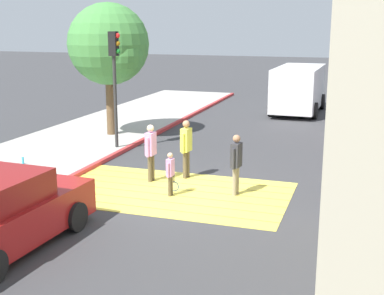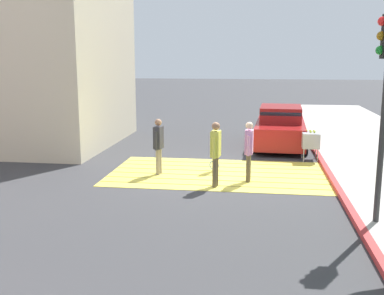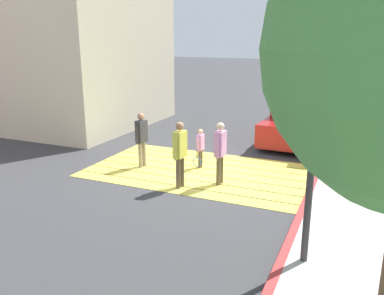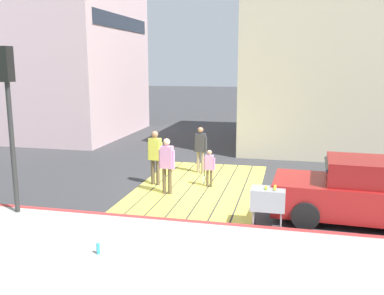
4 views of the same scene
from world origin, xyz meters
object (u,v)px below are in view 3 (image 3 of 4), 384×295
Objects in this scene: tennis_ball_cart at (313,140)px; pedestrian_adult_lead at (180,150)px; pedestrian_child_with_racket at (200,147)px; traffic_light_corner at (316,90)px; car_parked_near_curb at (296,123)px; pedestrian_adult_side at (220,149)px; pedestrian_adult_trailing at (142,136)px.

pedestrian_adult_lead is at bearing 52.50° from tennis_ball_cart.
traffic_light_corner is at bearing 130.76° from pedestrian_child_with_racket.
car_parked_near_curb is 4.75m from pedestrian_child_with_racket.
pedestrian_adult_side is at bearing -50.12° from traffic_light_corner.
pedestrian_adult_lead reaches higher than pedestrian_child_with_racket.
tennis_ball_cart is 0.58× the size of pedestrian_adult_lead.
tennis_ball_cart is (-0.90, 2.28, -0.04)m from car_parked_near_curb.
car_parked_near_curb is 3.67× the size of pedestrian_child_with_racket.
pedestrian_adult_side is 1.41× the size of pedestrian_child_with_racket.
car_parked_near_curb reaches higher than tennis_ball_cart.
pedestrian_adult_lead is 1.06× the size of pedestrian_adult_trailing.
car_parked_near_curb is 5.45m from pedestrian_adult_side.
car_parked_near_curb is at bearing -101.46° from pedestrian_adult_side.
traffic_light_corner is at bearing 96.20° from tennis_ball_cart.
pedestrian_adult_lead is (1.95, 5.98, 0.29)m from car_parked_near_curb.
car_parked_near_curb reaches higher than pedestrian_child_with_racket.
pedestrian_adult_lead is 1.47× the size of pedestrian_child_with_racket.
pedestrian_adult_trailing reaches higher than tennis_ball_cart.
pedestrian_adult_side is (-2.65, 0.45, 0.02)m from pedestrian_adult_trailing.
pedestrian_adult_lead is 1.08m from pedestrian_adult_side.
pedestrian_adult_lead is 2.09m from pedestrian_adult_trailing.
pedestrian_adult_lead reaches higher than tennis_ball_cart.
traffic_light_corner is 4.63m from pedestrian_adult_side.
pedestrian_adult_lead reaches higher than pedestrian_adult_side.
pedestrian_adult_trailing is 1.78m from pedestrian_child_with_racket.
traffic_light_corner reaches higher than pedestrian_adult_trailing.
pedestrian_adult_lead is at bearing 94.92° from pedestrian_child_with_racket.
tennis_ball_cart is (0.68, -6.25, -2.34)m from traffic_light_corner.
pedestrian_adult_lead reaches higher than car_parked_near_curb.
traffic_light_corner is 4.17× the size of tennis_ball_cart.
pedestrian_adult_lead is at bearing 148.41° from pedestrian_adult_trailing.
pedestrian_adult_trailing is 0.98× the size of pedestrian_adult_side.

